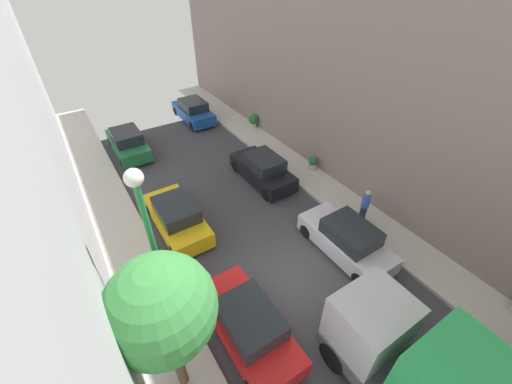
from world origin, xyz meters
TOP-DOWN VIEW (x-y plane):
  - ground at (0.00, 0.00)m, footprint 32.00×32.00m
  - sidewalk_left at (-5.00, 0.00)m, footprint 2.00×44.00m
  - sidewalk_right at (5.00, 0.00)m, footprint 2.00×44.00m
  - building_right at (9.00, 0.00)m, footprint 6.00×44.00m
  - parked_car_left_2 at (-2.70, -0.98)m, footprint 1.78×4.20m
  - parked_car_left_3 at (-2.70, 5.14)m, footprint 1.78×4.20m
  - parked_car_left_4 at (-2.70, 13.26)m, footprint 1.78×4.20m
  - parked_car_right_2 at (2.70, -0.00)m, footprint 1.78×4.20m
  - parked_car_right_3 at (2.70, 6.28)m, footprint 1.78×4.20m
  - parked_car_right_4 at (2.70, 15.54)m, footprint 1.78×4.20m
  - pedestrian at (4.69, 0.91)m, footprint 0.40×0.36m
  - street_tree_0 at (-5.04, -1.12)m, footprint 2.58×2.58m
  - potted_plant_0 at (5.69, 11.93)m, footprint 0.70×0.70m
  - potted_plant_3 at (5.64, 5.49)m, footprint 0.53×0.53m
  - lamp_post at (-4.60, 0.57)m, footprint 0.44×0.44m

SIDE VIEW (x-z plane):
  - ground at x=0.00m, z-range 0.00..0.00m
  - sidewalk_left at x=-5.00m, z-range 0.00..0.15m
  - sidewalk_right at x=5.00m, z-range 0.00..0.15m
  - potted_plant_3 at x=5.64m, z-range 0.16..0.97m
  - potted_plant_0 at x=5.69m, z-range 0.20..1.13m
  - parked_car_left_2 at x=-2.70m, z-range -0.06..1.50m
  - parked_car_left_3 at x=-2.70m, z-range -0.06..1.50m
  - parked_car_left_4 at x=-2.70m, z-range -0.06..1.50m
  - parked_car_right_2 at x=2.70m, z-range -0.06..1.50m
  - parked_car_right_3 at x=2.70m, z-range -0.06..1.50m
  - parked_car_right_4 at x=2.70m, z-range -0.06..1.50m
  - pedestrian at x=4.69m, z-range 0.21..1.93m
  - street_tree_0 at x=-5.04m, z-range 1.35..6.39m
  - lamp_post at x=-4.60m, z-range 1.07..7.44m
  - building_right at x=9.00m, z-range 0.00..14.25m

